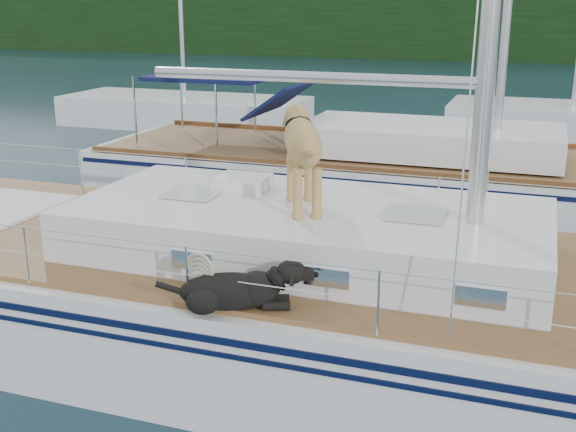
% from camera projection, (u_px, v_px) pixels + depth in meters
% --- Properties ---
extents(ground, '(120.00, 120.00, 0.00)m').
position_uv_depth(ground, '(244.00, 343.00, 8.75)').
color(ground, black).
rests_on(ground, ground).
extents(tree_line, '(90.00, 3.00, 6.00)m').
position_uv_depth(tree_line, '(503.00, 15.00, 48.52)').
color(tree_line, black).
rests_on(tree_line, ground).
extents(shore_bank, '(92.00, 1.00, 1.20)m').
position_uv_depth(shore_bank, '(501.00, 51.00, 50.29)').
color(shore_bank, '#595147').
rests_on(shore_bank, ground).
extents(main_sailboat, '(12.00, 3.99, 14.01)m').
position_uv_depth(main_sailboat, '(250.00, 292.00, 8.51)').
color(main_sailboat, white).
rests_on(main_sailboat, ground).
extents(neighbor_sailboat, '(11.00, 3.50, 13.30)m').
position_uv_depth(neighbor_sailboat, '(373.00, 177.00, 14.28)').
color(neighbor_sailboat, white).
rests_on(neighbor_sailboat, ground).
extents(bg_boat_west, '(8.00, 3.00, 11.65)m').
position_uv_depth(bg_boat_west, '(185.00, 112.00, 23.82)').
color(bg_boat_west, white).
rests_on(bg_boat_west, ground).
extents(bg_boat_center, '(7.20, 3.00, 11.65)m').
position_uv_depth(bg_boat_center, '(571.00, 122.00, 21.79)').
color(bg_boat_center, white).
rests_on(bg_boat_center, ground).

